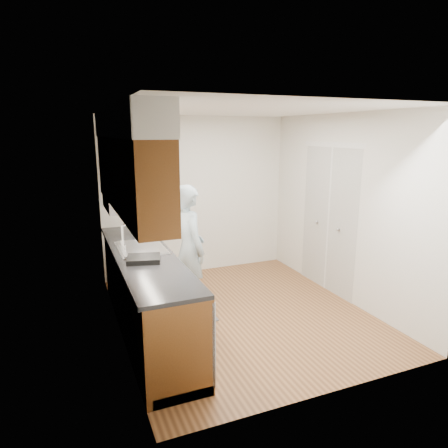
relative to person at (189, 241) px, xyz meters
name	(u,v)px	position (x,y,z in m)	size (l,w,h in m)	color
floor	(242,313)	(0.58, -0.32, -0.93)	(3.50, 3.50, 0.00)	#905F36
ceiling	(244,110)	(0.58, -0.32, 1.57)	(3.50, 3.50, 0.00)	white
wall_left	(115,228)	(-0.92, -0.32, 0.32)	(0.02, 3.50, 2.50)	silver
wall_right	(344,208)	(2.08, -0.32, 0.32)	(0.02, 3.50, 2.50)	silver
wall_back	(197,196)	(0.58, 1.43, 0.32)	(3.00, 0.02, 2.50)	silver
counter	(146,291)	(-0.62, -0.33, -0.45)	(0.64, 2.80, 1.30)	brown
upper_cabinets	(127,162)	(-0.75, -0.28, 1.01)	(0.47, 2.80, 1.21)	brown
closet_door	(328,220)	(2.07, -0.02, 0.09)	(0.02, 1.22, 2.05)	silver
floor_mat	(191,310)	(0.00, 0.00, -0.93)	(0.49, 0.83, 0.02)	slate
person	(189,241)	(0.00, 0.00, 0.00)	(0.65, 0.43, 1.84)	#95ABB5
soap_bottle_a	(135,226)	(-0.58, 0.47, 0.14)	(0.10, 0.10, 0.27)	silver
soap_bottle_b	(147,230)	(-0.44, 0.37, 0.09)	(0.08, 0.08, 0.17)	silver
steel_can	(154,233)	(-0.38, 0.27, 0.07)	(0.07, 0.07, 0.12)	#A5A5AA
dish_rack	(144,259)	(-0.69, -0.61, 0.03)	(0.33, 0.28, 0.05)	black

